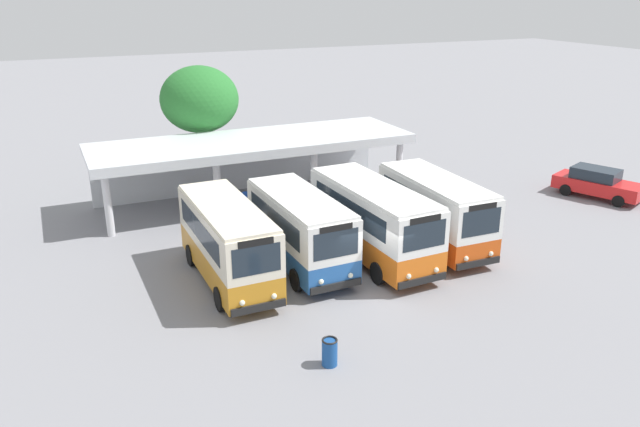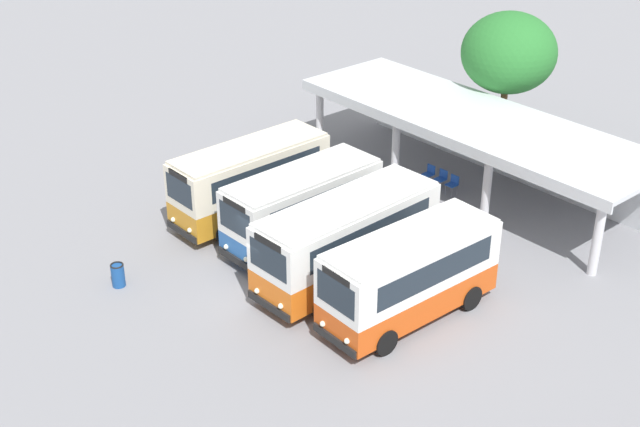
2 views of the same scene
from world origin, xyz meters
TOP-DOWN VIEW (x-y plane):
  - ground_plane at (0.00, 0.00)m, footprint 180.00×180.00m
  - city_bus_nearest_orange at (-4.59, 2.90)m, footprint 2.28×6.93m
  - city_bus_second_in_row at (-1.49, 3.09)m, footprint 2.43×6.61m
  - city_bus_middle_cream at (1.62, 2.59)m, footprint 2.58×7.49m
  - city_bus_fourth_amber at (4.72, 2.59)m, footprint 2.41×6.66m
  - parked_car_flank at (16.72, 4.59)m, footprint 3.37×4.86m
  - terminal_canopy at (-0.50, 12.47)m, footprint 16.78×5.25m
  - waiting_chair_end_by_column at (-1.96, 10.84)m, footprint 0.45×0.45m
  - waiting_chair_second_from_end at (-1.26, 10.88)m, footprint 0.45×0.45m
  - waiting_chair_middle_seat at (-0.56, 10.83)m, footprint 0.45×0.45m
  - roadside_tree_behind_canopy at (-2.19, 16.02)m, footprint 4.39×4.39m
  - litter_bin_apron at (-3.46, -3.93)m, footprint 0.49×0.49m

SIDE VIEW (x-z plane):
  - ground_plane at x=0.00m, z-range 0.00..0.00m
  - litter_bin_apron at x=-3.46m, z-range 0.01..0.91m
  - waiting_chair_end_by_column at x=-1.96m, z-range 0.09..0.95m
  - waiting_chair_second_from_end at x=-1.26m, z-range 0.09..0.95m
  - waiting_chair_middle_seat at x=-0.56m, z-range 0.09..0.95m
  - parked_car_flank at x=16.72m, z-range 0.02..1.64m
  - city_bus_second_in_row at x=-1.49m, z-range 0.17..3.22m
  - city_bus_fourth_amber at x=4.72m, z-range 0.17..3.31m
  - city_bus_nearest_orange at x=-4.59m, z-range 0.17..3.34m
  - city_bus_middle_cream at x=1.62m, z-range 0.17..3.38m
  - terminal_canopy at x=-0.50m, z-range 0.92..4.32m
  - roadside_tree_behind_canopy at x=-2.19m, z-range 1.52..8.32m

